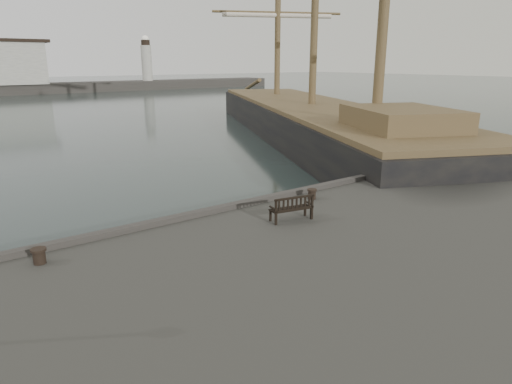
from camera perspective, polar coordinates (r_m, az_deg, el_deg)
ground at (r=16.24m, az=-4.63°, el=-7.48°), size 400.00×400.00×0.00m
bench at (r=14.59m, az=4.45°, el=-2.59°), size 1.47×0.75×0.80m
bollard_left at (r=12.77m, az=-25.48°, el=-7.24°), size 0.40×0.40×0.40m
bollard_right at (r=16.94m, az=7.01°, el=-0.25°), size 0.46×0.46×0.37m
tall_ship_main at (r=40.63m, az=6.89°, el=7.95°), size 26.54×43.58×32.98m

